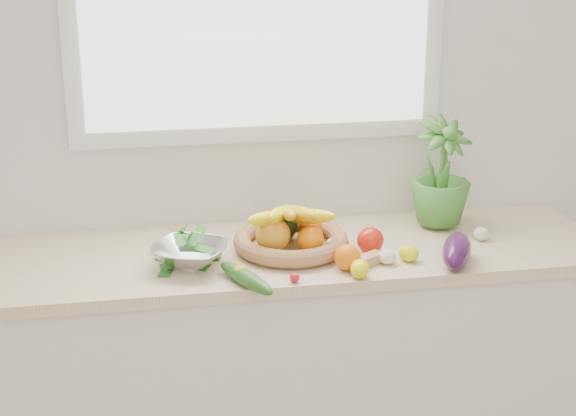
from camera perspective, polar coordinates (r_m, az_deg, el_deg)
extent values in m
cube|color=white|center=(3.09, -1.98, 7.11)|extent=(4.50, 0.02, 2.70)
cube|color=silver|center=(3.14, -0.98, -10.69)|extent=(2.20, 0.58, 0.86)
cube|color=beige|center=(2.95, -1.03, -3.06)|extent=(2.24, 0.62, 0.04)
sphere|color=orange|center=(2.77, 3.86, -3.21)|extent=(0.09, 0.09, 0.08)
ellipsoid|color=#D4990B|center=(2.69, -3.05, -4.25)|extent=(0.07, 0.08, 0.05)
ellipsoid|color=#F6EB0D|center=(2.72, 4.67, -3.95)|extent=(0.08, 0.09, 0.06)
ellipsoid|color=yellow|center=(2.86, 7.81, -2.91)|extent=(0.08, 0.09, 0.05)
sphere|color=red|center=(2.91, 5.35, -2.10)|extent=(0.09, 0.09, 0.09)
cube|color=tan|center=(2.82, 5.21, -3.37)|extent=(0.11, 0.09, 0.03)
ellipsoid|color=silver|center=(3.08, 12.40, -1.65)|extent=(0.06, 0.06, 0.05)
ellipsoid|color=silver|center=(2.93, 2.98, -2.35)|extent=(0.06, 0.06, 0.04)
ellipsoid|color=silver|center=(2.83, 6.45, -3.15)|extent=(0.06, 0.06, 0.05)
ellipsoid|color=#37103C|center=(2.85, 10.84, -2.71)|extent=(0.18, 0.25, 0.09)
ellipsoid|color=#265D1B|center=(2.66, -2.75, -4.54)|extent=(0.17, 0.27, 0.05)
sphere|color=red|center=(2.68, 0.43, -4.53)|extent=(0.03, 0.03, 0.03)
imported|color=#408630|center=(3.13, 9.87, 2.35)|extent=(0.28, 0.28, 0.38)
cylinder|color=#AF864E|center=(2.93, 0.19, -2.63)|extent=(0.35, 0.35, 0.01)
torus|color=#AB734C|center=(2.92, 0.19, -2.13)|extent=(0.41, 0.41, 0.06)
sphere|color=orange|center=(2.87, -0.98, -1.75)|extent=(0.12, 0.12, 0.12)
sphere|color=orange|center=(2.87, 1.47, -2.03)|extent=(0.09, 0.09, 0.09)
sphere|color=#D84F06|center=(2.97, 1.46, -1.36)|extent=(0.09, 0.09, 0.08)
ellipsoid|color=black|center=(2.97, -0.24, -1.00)|extent=(0.10, 0.10, 0.12)
ellipsoid|color=yellow|center=(2.87, -1.24, -0.69)|extent=(0.20, 0.22, 0.11)
ellipsoid|color=#FFFC15|center=(2.88, -0.62, -0.42)|extent=(0.14, 0.25, 0.11)
ellipsoid|color=yellow|center=(2.87, 0.03, -0.30)|extent=(0.06, 0.26, 0.11)
ellipsoid|color=yellow|center=(2.89, 0.64, -0.35)|extent=(0.11, 0.26, 0.11)
ellipsoid|color=yellow|center=(2.89, 1.31, -0.54)|extent=(0.18, 0.24, 0.11)
cylinder|color=white|center=(2.82, -6.34, -3.61)|extent=(0.12, 0.12, 0.02)
imported|color=silver|center=(2.80, -6.37, -2.89)|extent=(0.30, 0.30, 0.06)
ellipsoid|color=#2B691A|center=(2.79, -6.40, -2.16)|extent=(0.23, 0.23, 0.07)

